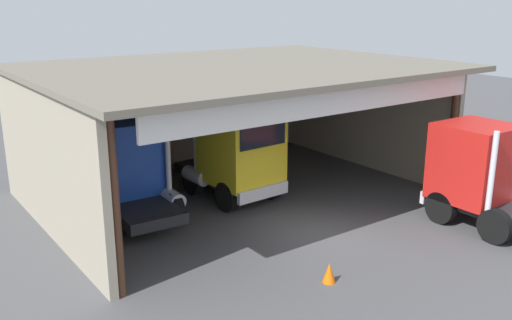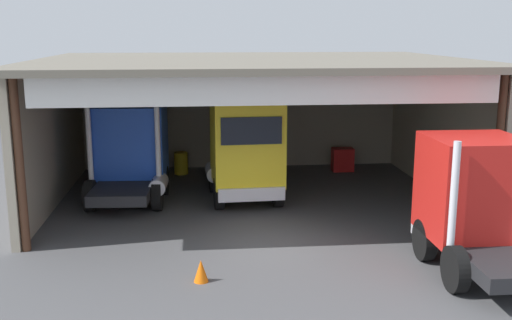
# 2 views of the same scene
# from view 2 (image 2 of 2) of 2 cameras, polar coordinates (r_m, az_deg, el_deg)

# --- Properties ---
(ground_plane) EXTENTS (80.00, 80.00, 0.00)m
(ground_plane) POSITION_cam_2_polar(r_m,az_deg,el_deg) (17.46, 1.15, -7.93)
(ground_plane) COLOR #4C4C4F
(ground_plane) RESTS_ON ground
(workshop_shed) EXTENTS (14.59, 11.34, 5.04)m
(workshop_shed) POSITION_cam_2_polar(r_m,az_deg,el_deg) (22.35, -0.57, 5.93)
(workshop_shed) COLOR #9E937F
(workshop_shed) RESTS_ON ground
(truck_blue_center_right_bay) EXTENTS (2.78, 4.30, 3.48)m
(truck_blue_center_right_bay) POSITION_cam_2_polar(r_m,az_deg,el_deg) (21.85, -11.87, 0.79)
(truck_blue_center_right_bay) COLOR #1E47B7
(truck_blue_center_right_bay) RESTS_ON ground
(truck_yellow_yard_outside) EXTENTS (2.66, 4.85, 3.79)m
(truck_yellow_yard_outside) POSITION_cam_2_polar(r_m,az_deg,el_deg) (21.09, -1.03, 1.24)
(truck_yellow_yard_outside) COLOR yellow
(truck_yellow_yard_outside) RESTS_ON ground
(truck_red_center_bay) EXTENTS (2.49, 4.29, 3.53)m
(truck_red_center_bay) POSITION_cam_2_polar(r_m,az_deg,el_deg) (16.19, 20.09, -3.68)
(truck_red_center_bay) COLOR red
(truck_red_center_bay) RESTS_ON ground
(oil_drum) EXTENTS (0.58, 0.58, 0.94)m
(oil_drum) POSITION_cam_2_polar(r_m,az_deg,el_deg) (25.78, -7.09, -0.30)
(oil_drum) COLOR gold
(oil_drum) RESTS_ON ground
(tool_cart) EXTENTS (0.90, 0.60, 1.00)m
(tool_cart) POSITION_cam_2_polar(r_m,az_deg,el_deg) (26.41, 8.17, 0.04)
(tool_cart) COLOR red
(tool_cart) RESTS_ON ground
(traffic_cone) EXTENTS (0.36, 0.36, 0.56)m
(traffic_cone) POSITION_cam_2_polar(r_m,az_deg,el_deg) (14.96, -5.21, -10.36)
(traffic_cone) COLOR orange
(traffic_cone) RESTS_ON ground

